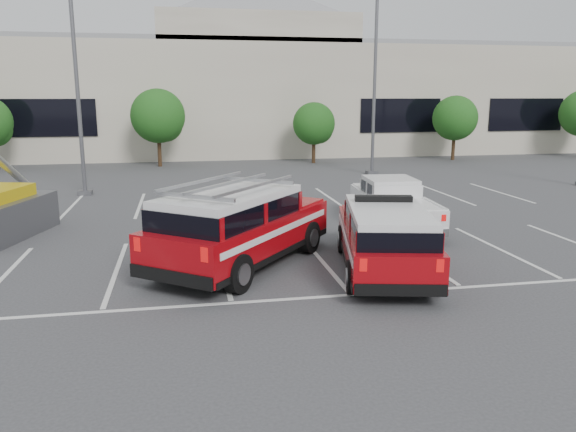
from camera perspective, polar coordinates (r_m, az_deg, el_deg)
name	(u,v)px	position (r m, az deg, el deg)	size (l,w,h in m)	color
ground	(321,260)	(15.46, 3.33, -4.44)	(120.00, 120.00, 0.00)	#37373A
stall_markings	(290,223)	(19.71, 0.16, -0.76)	(23.00, 15.00, 0.01)	silver
convention_building	(227,92)	(46.38, -6.17, 12.46)	(60.00, 16.99, 13.20)	beige
tree_mid_left	(159,118)	(36.46, -12.93, 9.69)	(3.37, 3.37, 4.85)	#3F2B19
tree_mid_right	(315,125)	(37.49, 2.76, 9.22)	(2.77, 2.77, 3.99)	#3F2B19
tree_right	(456,120)	(40.98, 16.69, 9.35)	(3.07, 3.07, 4.42)	#3F2B19
light_pole_left	(76,77)	(26.73, -20.69, 13.05)	(0.90, 0.60, 10.24)	#59595E
light_pole_mid	(375,81)	(32.18, 8.80, 13.39)	(0.90, 0.60, 10.24)	#59595E
fire_chief_suv	(384,243)	(14.35, 9.76, -2.68)	(3.11, 5.71, 1.90)	maroon
white_pickup	(393,208)	(19.46, 10.61, 0.80)	(2.26, 5.44, 1.63)	silver
ladder_suv	(239,232)	(14.67, -4.98, -1.64)	(5.43, 6.02, 2.31)	maroon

